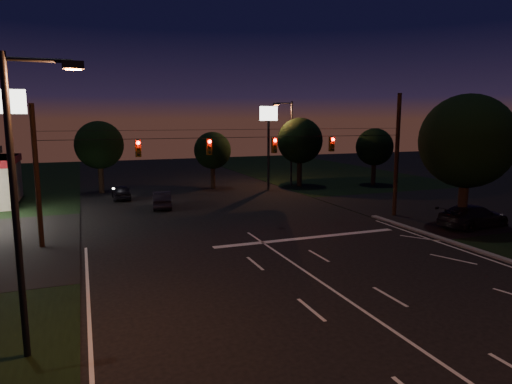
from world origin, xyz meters
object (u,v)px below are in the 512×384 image
tree_right_near (465,142)px  car_oncoming_b (162,200)px  car_oncoming_a (121,192)px  utility_pole_right (394,216)px  car_cross (473,216)px

tree_right_near → car_oncoming_b: bearing=140.7°
tree_right_near → car_oncoming_a: size_ratio=2.30×
tree_right_near → car_oncoming_b: 22.88m
tree_right_near → car_oncoming_b: tree_right_near is taller
utility_pole_right → tree_right_near: tree_right_near is taller
car_oncoming_b → car_cross: bearing=149.7°
car_oncoming_b → car_cross: size_ratio=0.77×
car_cross → car_oncoming_a: bearing=41.2°
tree_right_near → car_cross: size_ratio=1.66×
utility_pole_right → car_oncoming_b: bearing=149.4°
utility_pole_right → car_cross: utility_pole_right is taller
utility_pole_right → tree_right_near: 7.61m
car_oncoming_b → car_oncoming_a: bearing=-54.8°
car_oncoming_a → car_cross: bearing=138.0°
utility_pole_right → car_oncoming_a: bearing=141.7°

